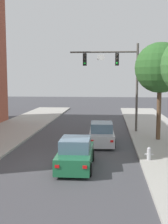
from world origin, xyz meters
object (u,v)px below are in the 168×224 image
fire_hydrant (149,153)px  car_following_green (76,154)px  traffic_signal_mast (118,71)px  street_tree_second (160,68)px  car_lead_silver (102,134)px

fire_hydrant → car_following_green: bearing=-161.4°
traffic_signal_mast → street_tree_second: size_ratio=1.05×
traffic_signal_mast → car_following_green: size_ratio=1.76×
traffic_signal_mast → car_lead_silver: 6.74m
fire_hydrant → traffic_signal_mast: bearing=99.7°
traffic_signal_mast → street_tree_second: (2.96, -3.35, 0.15)m
car_lead_silver → car_following_green: same height
car_lead_silver → car_following_green: size_ratio=1.01×
car_lead_silver → street_tree_second: bearing=18.7°
car_lead_silver → fire_hydrant: 5.07m
car_lead_silver → traffic_signal_mast: bearing=75.4°
street_tree_second → traffic_signal_mast: bearing=131.4°
street_tree_second → car_following_green: bearing=-127.7°
traffic_signal_mast → fire_hydrant: traffic_signal_mast is taller
traffic_signal_mast → street_tree_second: bearing=-48.6°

